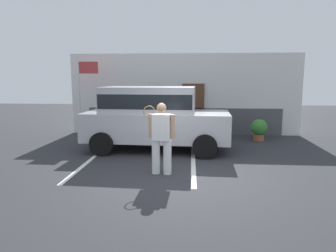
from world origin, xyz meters
TOP-DOWN VIEW (x-y plane):
  - ground_plane at (0.00, 0.00)m, footprint 40.00×40.00m
  - parking_stripe_0 at (-2.59, 1.50)m, footprint 0.12×4.40m
  - parking_stripe_1 at (0.36, 1.50)m, footprint 0.12×4.40m
  - house_frontage at (0.00, 5.85)m, footprint 9.46×0.40m
  - parked_suv at (-0.91, 2.85)m, footprint 4.68×2.33m
  - tennis_player_man at (-0.42, 0.31)m, footprint 0.78×0.32m
  - potted_plant_by_porch at (2.84, 4.61)m, footprint 0.61×0.61m
  - flag_pole at (-3.87, 4.79)m, footprint 0.80×0.05m

SIDE VIEW (x-z plane):
  - ground_plane at x=0.00m, z-range 0.00..0.00m
  - parking_stripe_0 at x=-2.59m, z-range 0.00..0.01m
  - parking_stripe_1 at x=0.36m, z-range 0.00..0.01m
  - potted_plant_by_porch at x=2.84m, z-range 0.04..0.85m
  - tennis_player_man at x=-0.42m, z-range 0.04..1.78m
  - parked_suv at x=-0.91m, z-range 0.12..2.17m
  - house_frontage at x=0.00m, z-range -0.10..3.21m
  - flag_pole at x=-3.87m, z-range 0.58..3.58m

